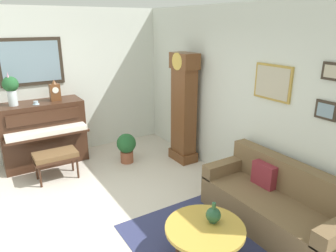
% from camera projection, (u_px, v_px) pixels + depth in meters
% --- Properties ---
extents(ground_plane, '(6.40, 6.00, 0.10)m').
position_uv_depth(ground_plane, '(96.00, 223.00, 4.19)').
color(ground_plane, beige).
extents(wall_left, '(0.13, 4.90, 2.80)m').
position_uv_depth(wall_left, '(43.00, 85.00, 5.82)').
color(wall_left, silver).
rests_on(wall_left, ground_plane).
extents(wall_back, '(5.30, 0.13, 2.80)m').
position_uv_depth(wall_back, '(236.00, 97.00, 4.92)').
color(wall_back, silver).
rests_on(wall_back, ground_plane).
extents(area_rug, '(2.10, 1.50, 0.01)m').
position_uv_depth(area_rug, '(210.00, 252.00, 3.58)').
color(area_rug, navy).
rests_on(area_rug, ground_plane).
extents(piano, '(0.87, 1.44, 1.17)m').
position_uv_depth(piano, '(44.00, 133.00, 5.70)').
color(piano, '#3D2316').
rests_on(piano, ground_plane).
extents(piano_bench, '(0.42, 0.70, 0.48)m').
position_uv_depth(piano_bench, '(56.00, 156.00, 5.16)').
color(piano_bench, '#3D2316').
rests_on(piano_bench, ground_plane).
extents(grandfather_clock, '(0.52, 0.34, 2.03)m').
position_uv_depth(grandfather_clock, '(184.00, 111.00, 5.72)').
color(grandfather_clock, brown).
rests_on(grandfather_clock, ground_plane).
extents(couch, '(1.90, 0.80, 0.84)m').
position_uv_depth(couch, '(275.00, 204.00, 3.97)').
color(couch, brown).
rests_on(couch, ground_plane).
extents(coffee_table, '(0.88, 0.88, 0.41)m').
position_uv_depth(coffee_table, '(205.00, 229.00, 3.39)').
color(coffee_table, gold).
rests_on(coffee_table, ground_plane).
extents(mantel_clock, '(0.13, 0.18, 0.38)m').
position_uv_depth(mantel_clock, '(55.00, 91.00, 5.60)').
color(mantel_clock, brown).
rests_on(mantel_clock, piano).
extents(flower_vase, '(0.26, 0.26, 0.58)m').
position_uv_depth(flower_vase, '(11.00, 87.00, 5.21)').
color(flower_vase, silver).
rests_on(flower_vase, piano).
extents(teacup, '(0.12, 0.12, 0.06)m').
position_uv_depth(teacup, '(36.00, 103.00, 5.37)').
color(teacup, '#ADC6D6').
rests_on(teacup, piano).
extents(green_jug, '(0.17, 0.17, 0.24)m').
position_uv_depth(green_jug, '(213.00, 215.00, 3.44)').
color(green_jug, '#234C33').
rests_on(green_jug, coffee_table).
extents(potted_plant, '(0.36, 0.36, 0.56)m').
position_uv_depth(potted_plant, '(126.00, 146.00, 5.81)').
color(potted_plant, '#935138').
rests_on(potted_plant, ground_plane).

